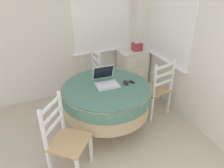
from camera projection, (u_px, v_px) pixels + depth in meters
corner_room_shell at (136, 43)px, 2.96m from camera, size 4.17×5.07×2.55m
round_dining_table at (106, 97)px, 3.10m from camera, size 1.25×1.25×0.73m
laptop at (106, 80)px, 3.06m from camera, size 0.33×0.35×0.25m
computer_mouse at (126, 82)px, 3.06m from camera, size 0.07×0.10×0.05m
cell_phone at (132, 82)px, 3.12m from camera, size 0.08×0.11×0.01m
dining_chair_near_back_window at (90, 77)px, 3.86m from camera, size 0.41×0.43×0.98m
dining_chair_near_right_window at (156, 89)px, 3.49m from camera, size 0.49×0.47×0.98m
dining_chair_camera_near at (66, 140)px, 2.49m from camera, size 0.58×0.59×0.98m
corner_cabinet at (132, 69)px, 4.33m from camera, size 0.55×0.42×0.77m
storage_box at (137, 47)px, 4.12m from camera, size 0.17×0.16×0.14m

